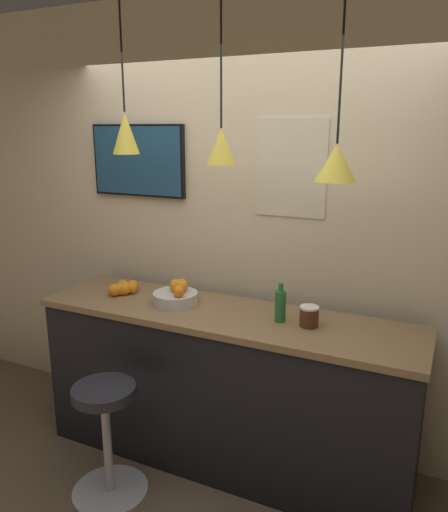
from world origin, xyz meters
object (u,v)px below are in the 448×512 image
object	(u,v)px
fruit_bowl	(177,295)
mounted_tv	(138,161)
juice_bottle	(280,305)
spread_jar	(309,316)
bar_stool	(106,426)

from	to	relation	value
fruit_bowl	mounted_tv	distance (m)	1.00
fruit_bowl	juice_bottle	xyz separation A→B (m)	(0.69, -0.01, 0.04)
juice_bottle	mounted_tv	distance (m)	1.45
juice_bottle	spread_jar	bearing A→B (deg)	0.00
spread_jar	mounted_tv	size ratio (longest dim) A/B	0.16
bar_stool	mounted_tv	distance (m)	1.74
bar_stool	spread_jar	bearing A→B (deg)	30.59
mounted_tv	juice_bottle	bearing A→B (deg)	-16.56
bar_stool	spread_jar	xyz separation A→B (m)	(0.99, 0.58, 0.63)
juice_bottle	fruit_bowl	bearing A→B (deg)	179.58
spread_jar	juice_bottle	bearing A→B (deg)	180.00
fruit_bowl	juice_bottle	size ratio (longest dim) A/B	1.22
bar_stool	fruit_bowl	xyz separation A→B (m)	(0.13, 0.59, 0.62)
mounted_tv	fruit_bowl	bearing A→B (deg)	-35.04
fruit_bowl	mounted_tv	bearing A→B (deg)	144.96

